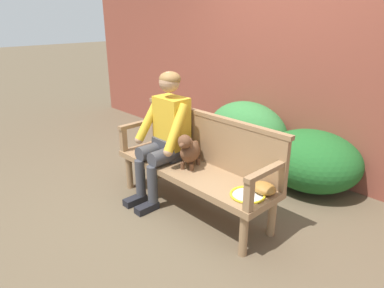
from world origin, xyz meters
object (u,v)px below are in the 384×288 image
at_px(tennis_racket, 250,194).
at_px(baseball_glove, 264,188).
at_px(garden_bench, 192,174).
at_px(dog_on_bench, 189,150).
at_px(person_seated, 166,133).

relative_size(tennis_racket, baseball_glove, 2.58).
xyz_separation_m(garden_bench, dog_on_bench, (-0.03, -0.01, 0.24)).
height_order(person_seated, dog_on_bench, person_seated).
relative_size(person_seated, baseball_glove, 5.93).
xyz_separation_m(person_seated, baseball_glove, (1.12, 0.11, -0.23)).
xyz_separation_m(garden_bench, person_seated, (-0.37, -0.01, 0.33)).
bearing_deg(baseball_glove, tennis_racket, -114.81).
bearing_deg(garden_bench, dog_on_bench, -157.70).
bearing_deg(person_seated, baseball_glove, 5.63).
relative_size(garden_bench, person_seated, 1.34).
bearing_deg(baseball_glove, person_seated, -169.53).
xyz_separation_m(garden_bench, baseball_glove, (0.75, 0.10, 0.10)).
distance_m(person_seated, dog_on_bench, 0.35).
height_order(garden_bench, baseball_glove, baseball_glove).
distance_m(dog_on_bench, tennis_racket, 0.74).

